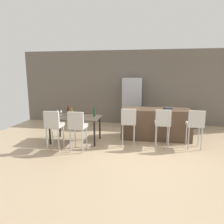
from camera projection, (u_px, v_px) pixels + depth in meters
The scene contains 19 objects.
ground_plane at pixel (144, 146), 5.58m from camera, with size 10.00×10.00×0.00m, color tan.
back_wall at pixel (145, 88), 7.91m from camera, with size 10.00×0.12×2.90m, color #665B51.
kitchen_island at pixel (155, 124), 6.17m from camera, with size 2.07×0.82×0.92m, color #4C3828.
bar_chair_left at pixel (128, 121), 5.48m from camera, with size 0.43×0.43×1.05m.
bar_chair_middle at pixel (163, 122), 5.34m from camera, with size 0.40×0.40×1.05m.
bar_chair_right at pixel (195, 123), 5.22m from camera, with size 0.41×0.41×1.05m.
dining_table at pixel (75, 119), 5.84m from camera, with size 1.42×0.81×0.74m.
dining_chair_near at pixel (54, 124), 5.13m from camera, with size 0.40×0.40×1.05m.
dining_chair_far at pixel (77, 125), 5.04m from camera, with size 0.42×0.42×1.05m.
wine_bottle_near at pixel (94, 113), 5.86m from camera, with size 0.06×0.06×0.31m.
wine_bottle_right at pixel (72, 114), 5.63m from camera, with size 0.06×0.06×0.28m.
wine_bottle_corner at pixel (71, 112), 5.97m from camera, with size 0.08×0.08×0.29m.
wine_bottle_middle at pixel (68, 111), 6.04m from camera, with size 0.06×0.06×0.30m.
wine_glass_left at pixel (61, 111), 6.06m from camera, with size 0.07×0.07×0.17m.
wine_glass_far at pixel (78, 115), 5.51m from camera, with size 0.07×0.07×0.17m.
wine_glass_end at pixel (57, 111), 6.06m from camera, with size 0.07×0.07×0.17m.
refrigerator at pixel (132, 102), 7.65m from camera, with size 0.72×0.68×1.84m, color #939699.
fruit_bowl at pixel (168, 108), 5.99m from camera, with size 0.28×0.28×0.07m, color #333338.
potted_plant at pixel (196, 118), 7.38m from camera, with size 0.41×0.41×0.61m.
Camera 1 is at (-0.06, -5.39, 1.93)m, focal length 32.07 mm.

